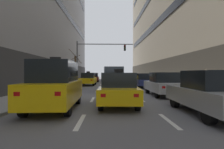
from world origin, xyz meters
TOP-DOWN VIEW (x-y plane):
  - ground_plane at (0.00, 0.00)m, footprint 120.00×120.00m
  - sidewalk_left at (-5.92, 0.00)m, footprint 2.80×80.00m
  - sidewalk_right at (5.92, 0.00)m, footprint 2.80×80.00m
  - lane_stripe_l1_s2 at (-1.51, -8.00)m, footprint 0.16×2.00m
  - lane_stripe_l1_s3 at (-1.51, -3.00)m, footprint 0.16×2.00m
  - lane_stripe_l1_s4 at (-1.51, 2.00)m, footprint 0.16×2.00m
  - lane_stripe_l1_s5 at (-1.51, 7.00)m, footprint 0.16×2.00m
  - lane_stripe_l1_s6 at (-1.51, 12.00)m, footprint 0.16×2.00m
  - lane_stripe_l1_s7 at (-1.51, 17.00)m, footprint 0.16×2.00m
  - lane_stripe_l1_s8 at (-1.51, 22.00)m, footprint 0.16×2.00m
  - lane_stripe_l1_s9 at (-1.51, 27.00)m, footprint 0.16×2.00m
  - lane_stripe_l1_s10 at (-1.51, 32.00)m, footprint 0.16×2.00m
  - lane_stripe_l2_s2 at (1.51, -8.00)m, footprint 0.16×2.00m
  - lane_stripe_l2_s3 at (1.51, -3.00)m, footprint 0.16×2.00m
  - lane_stripe_l2_s4 at (1.51, 2.00)m, footprint 0.16×2.00m
  - lane_stripe_l2_s5 at (1.51, 7.00)m, footprint 0.16×2.00m
  - lane_stripe_l2_s6 at (1.51, 12.00)m, footprint 0.16×2.00m
  - lane_stripe_l2_s7 at (1.51, 17.00)m, footprint 0.16×2.00m
  - lane_stripe_l2_s8 at (1.51, 22.00)m, footprint 0.16×2.00m
  - lane_stripe_l2_s9 at (1.51, 27.00)m, footprint 0.16×2.00m
  - lane_stripe_l2_s10 at (1.51, 32.00)m, footprint 0.16×2.00m
  - taxi_driving_0 at (-2.94, -5.90)m, footprint 1.98×4.54m
  - taxi_driving_1 at (0.09, 26.28)m, footprint 1.94×4.38m
  - car_driving_2 at (-0.05, 2.15)m, footprint 2.05×4.58m
  - taxi_driving_3 at (-3.07, 9.67)m, footprint 1.98×4.50m
  - taxi_driving_4 at (-0.01, 16.13)m, footprint 1.91×4.26m
  - taxi_driving_5 at (-0.02, -4.97)m, footprint 2.03×4.48m
  - car_driving_6 at (-3.02, 18.44)m, footprint 1.87×4.41m
  - car_parked_0 at (3.47, -7.10)m, footprint 1.95×4.65m
  - car_parked_1 at (3.47, -1.21)m, footprint 1.88×4.49m
  - car_parked_2 at (3.47, 5.83)m, footprint 1.91×4.32m
  - car_parked_3 at (3.47, 11.37)m, footprint 1.74×4.16m
  - traffic_signal_0 at (-2.41, 11.94)m, footprint 8.24×0.35m
  - street_tree_0 at (-5.64, 14.47)m, footprint 2.05×2.07m
  - pedestrian_0 at (6.35, 12.45)m, footprint 0.53×0.20m
  - pedestrian_1 at (6.07, -2.17)m, footprint 0.46×0.35m

SIDE VIEW (x-z plane):
  - ground_plane at x=0.00m, z-range 0.00..0.00m
  - lane_stripe_l1_s2 at x=-1.51m, z-range 0.00..0.01m
  - lane_stripe_l1_s3 at x=-1.51m, z-range 0.00..0.01m
  - lane_stripe_l1_s4 at x=-1.51m, z-range 0.00..0.01m
  - lane_stripe_l1_s5 at x=-1.51m, z-range 0.00..0.01m
  - lane_stripe_l1_s6 at x=-1.51m, z-range 0.00..0.01m
  - lane_stripe_l1_s7 at x=-1.51m, z-range 0.00..0.01m
  - lane_stripe_l1_s8 at x=-1.51m, z-range 0.00..0.01m
  - lane_stripe_l1_s9 at x=-1.51m, z-range 0.00..0.01m
  - lane_stripe_l1_s10 at x=-1.51m, z-range 0.00..0.01m
  - lane_stripe_l2_s2 at x=1.51m, z-range 0.00..0.01m
  - lane_stripe_l2_s3 at x=1.51m, z-range 0.00..0.01m
  - lane_stripe_l2_s4 at x=1.51m, z-range 0.00..0.01m
  - lane_stripe_l2_s5 at x=1.51m, z-range 0.00..0.01m
  - lane_stripe_l2_s6 at x=1.51m, z-range 0.00..0.01m
  - lane_stripe_l2_s7 at x=1.51m, z-range 0.00..0.01m
  - lane_stripe_l2_s8 at x=1.51m, z-range 0.00..0.01m
  - lane_stripe_l2_s9 at x=1.51m, z-range 0.00..0.01m
  - lane_stripe_l2_s10 at x=1.51m, z-range 0.00..0.01m
  - sidewalk_left at x=-5.92m, z-range 0.00..0.14m
  - sidewalk_right at x=5.92m, z-range 0.00..0.14m
  - car_parked_3 at x=3.47m, z-range -0.01..1.55m
  - car_parked_2 at x=3.47m, z-range -0.01..1.59m
  - taxi_driving_1 at x=0.09m, z-range -0.10..1.70m
  - car_driving_6 at x=-3.02m, z-range -0.01..1.64m
  - taxi_driving_5 at x=-0.02m, z-range -0.10..1.73m
  - taxi_driving_3 at x=-3.07m, z-range -0.10..1.75m
  - car_parked_1 at x=3.47m, z-range -0.01..1.67m
  - car_parked_0 at x=3.47m, z-range -0.01..1.73m
  - taxi_driving_4 at x=-0.01m, z-range -0.09..2.11m
  - pedestrian_0 at x=6.35m, z-range 0.25..1.79m
  - taxi_driving_0 at x=-2.94m, z-range -0.10..2.26m
  - car_driving_2 at x=-0.05m, z-range -0.01..2.18m
  - pedestrian_1 at x=6.07m, z-range 0.28..2.01m
  - street_tree_0 at x=-5.64m, z-range -0.23..5.03m
  - traffic_signal_0 at x=-2.41m, z-range 1.33..7.45m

